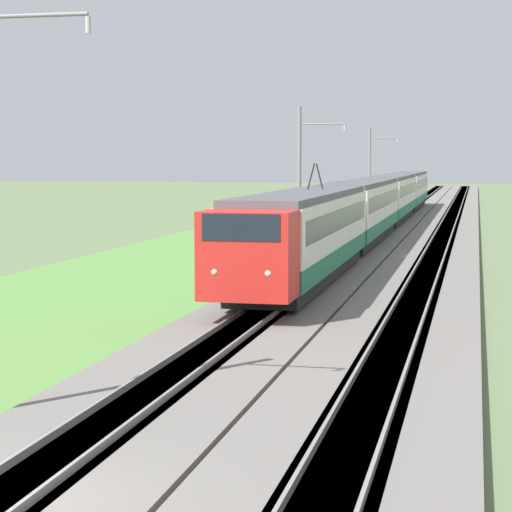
# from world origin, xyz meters

# --- Properties ---
(ballast_main) EXTENTS (240.00, 4.40, 0.30)m
(ballast_main) POSITION_xyz_m (50.00, 0.00, 0.15)
(ballast_main) COLOR slate
(ballast_main) RESTS_ON ground
(ballast_adjacent) EXTENTS (240.00, 4.40, 0.30)m
(ballast_adjacent) POSITION_xyz_m (50.00, -4.52, 0.15)
(ballast_adjacent) COLOR slate
(ballast_adjacent) RESTS_ON ground
(track_main) EXTENTS (240.00, 1.57, 0.45)m
(track_main) POSITION_xyz_m (50.00, 0.00, 0.16)
(track_main) COLOR #4C4238
(track_main) RESTS_ON ground
(track_adjacent) EXTENTS (240.00, 1.57, 0.45)m
(track_adjacent) POSITION_xyz_m (50.00, -4.52, 0.16)
(track_adjacent) COLOR #4C4238
(track_adjacent) RESTS_ON ground
(grass_verge) EXTENTS (240.00, 13.16, 0.12)m
(grass_verge) POSITION_xyz_m (50.00, 6.61, 0.06)
(grass_verge) COLOR #5B8E42
(grass_verge) RESTS_ON ground
(passenger_train) EXTENTS (79.87, 2.88, 4.94)m
(passenger_train) POSITION_xyz_m (55.22, 0.00, 2.30)
(passenger_train) COLOR red
(passenger_train) RESTS_ON ground
(catenary_mast_mid) EXTENTS (0.22, 2.56, 7.85)m
(catenary_mast_mid) POSITION_xyz_m (39.79, 2.62, 4.06)
(catenary_mast_mid) COLOR slate
(catenary_mast_mid) RESTS_ON ground
(catenary_mast_far) EXTENTS (0.22, 2.56, 7.84)m
(catenary_mast_far) POSITION_xyz_m (75.06, 2.62, 4.06)
(catenary_mast_far) COLOR slate
(catenary_mast_far) RESTS_ON ground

